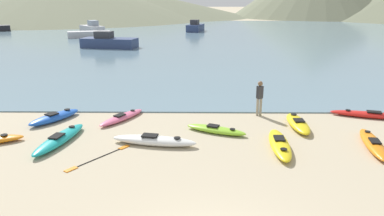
# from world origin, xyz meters

# --- Properties ---
(bay_water) EXTENTS (160.00, 70.00, 0.06)m
(bay_water) POSITION_xyz_m (0.00, 45.97, 0.03)
(bay_water) COLOR slate
(bay_water) RESTS_ON ground_plane
(far_hill_midleft) EXTENTS (55.60, 55.60, 6.20)m
(far_hill_midleft) POSITION_xyz_m (-13.64, 100.18, 3.10)
(far_hill_midleft) COLOR #6B7056
(far_hill_midleft) RESTS_ON ground_plane
(kayak_on_sand_0) EXTENTS (0.76, 2.71, 0.39)m
(kayak_on_sand_0) POSITION_xyz_m (4.04, 8.98, 0.17)
(kayak_on_sand_0) COLOR yellow
(kayak_on_sand_0) RESTS_ON ground_plane
(kayak_on_sand_1) EXTENTS (1.16, 3.25, 0.36)m
(kayak_on_sand_1) POSITION_xyz_m (6.25, 6.72, 0.16)
(kayak_on_sand_1) COLOR orange
(kayak_on_sand_1) RESTS_ON ground_plane
(kayak_on_sand_2) EXTENTS (2.63, 1.65, 0.31)m
(kayak_on_sand_2) POSITION_xyz_m (0.47, 8.26, 0.13)
(kayak_on_sand_2) COLOR #8CCC2D
(kayak_on_sand_2) RESTS_ON ground_plane
(kayak_on_sand_3) EXTENTS (1.35, 3.52, 0.38)m
(kayak_on_sand_3) POSITION_xyz_m (-5.61, 7.06, 0.17)
(kayak_on_sand_3) COLOR teal
(kayak_on_sand_3) RESTS_ON ground_plane
(kayak_on_sand_4) EXTENTS (3.36, 1.30, 0.39)m
(kayak_on_sand_4) POSITION_xyz_m (-1.95, 6.92, 0.17)
(kayak_on_sand_4) COLOR white
(kayak_on_sand_4) RESTS_ON ground_plane
(kayak_on_sand_5) EXTENTS (1.93, 2.74, 0.30)m
(kayak_on_sand_5) POSITION_xyz_m (-3.75, 9.87, 0.13)
(kayak_on_sand_5) COLOR #E5668C
(kayak_on_sand_5) RESTS_ON ground_plane
(kayak_on_sand_6) EXTENTS (3.51, 1.63, 0.32)m
(kayak_on_sand_6) POSITION_xyz_m (7.74, 10.36, 0.14)
(kayak_on_sand_6) COLOR red
(kayak_on_sand_6) RESTS_ON ground_plane
(kayak_on_sand_7) EXTENTS (2.01, 2.68, 0.39)m
(kayak_on_sand_7) POSITION_xyz_m (-6.78, 9.72, 0.17)
(kayak_on_sand_7) COLOR blue
(kayak_on_sand_7) RESTS_ON ground_plane
(kayak_on_sand_8) EXTENTS (0.88, 3.15, 0.37)m
(kayak_on_sand_8) POSITION_xyz_m (2.75, 6.61, 0.16)
(kayak_on_sand_8) COLOR yellow
(kayak_on_sand_8) RESTS_ON ground_plane
(person_near_waterline) EXTENTS (0.34, 0.29, 1.67)m
(person_near_waterline) POSITION_xyz_m (2.61, 10.61, 0.95)
(person_near_waterline) COLOR gray
(person_near_waterline) RESTS_ON ground_plane
(moored_boat_0) EXTENTS (2.96, 4.50, 1.83)m
(moored_boat_0) POSITION_xyz_m (-0.56, 54.06, 0.70)
(moored_boat_0) COLOR navy
(moored_boat_0) RESTS_ON bay_water
(moored_boat_1) EXTENTS (6.22, 3.35, 1.74)m
(moored_boat_1) POSITION_xyz_m (-9.85, 34.39, 0.67)
(moored_boat_1) COLOR navy
(moored_boat_1) RESTS_ON bay_water
(moored_boat_2) EXTENTS (5.88, 3.44, 0.82)m
(moored_boat_2) POSITION_xyz_m (-14.94, 45.01, 0.47)
(moored_boat_2) COLOR #B2B2B7
(moored_boat_2) RESTS_ON bay_water
(moored_boat_4) EXTENTS (4.64, 5.18, 1.94)m
(moored_boat_4) POSITION_xyz_m (-15.98, 50.42, 0.74)
(moored_boat_4) COLOR #B2B2B7
(moored_boat_4) RESTS_ON bay_water
(loose_paddle) EXTENTS (1.79, 2.34, 0.03)m
(loose_paddle) POSITION_xyz_m (-3.74, 5.68, 0.01)
(loose_paddle) COLOR black
(loose_paddle) RESTS_ON ground_plane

